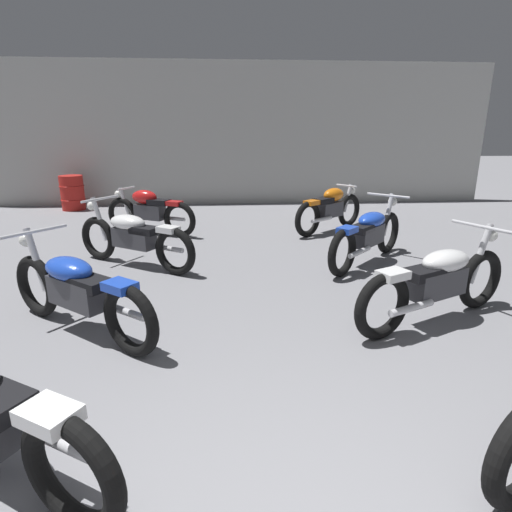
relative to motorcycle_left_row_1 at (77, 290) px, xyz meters
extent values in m
cube|color=#B2B2AD|center=(1.79, 7.55, 1.35)|extent=(13.46, 0.24, 3.60)
torus|color=black|center=(0.67, -2.18, -0.12)|extent=(0.63, 0.44, 0.67)
cube|color=white|center=(0.58, -2.13, 0.18)|extent=(0.34, 0.32, 0.08)
cylinder|color=silver|center=(0.52, -1.94, -0.14)|extent=(0.51, 0.34, 0.07)
torus|color=black|center=(-0.58, 0.46, -0.12)|extent=(0.59, 0.50, 0.67)
torus|color=black|center=(0.60, -0.47, -0.12)|extent=(0.59, 0.50, 0.67)
cylinder|color=silver|center=(-0.52, 0.41, 0.19)|extent=(0.26, 0.22, 0.66)
cube|color=#38383D|center=(0.01, -0.01, -0.02)|extent=(0.67, 0.60, 0.28)
ellipsoid|color=blue|center=(-0.07, 0.05, 0.20)|extent=(0.67, 0.62, 0.22)
cube|color=black|center=(0.18, -0.15, 0.12)|extent=(0.46, 0.44, 0.10)
cube|color=blue|center=(0.52, -0.41, 0.18)|extent=(0.34, 0.33, 0.08)
cylinder|color=silver|center=(-0.47, 0.37, 0.50)|extent=(0.45, 0.56, 0.04)
sphere|color=white|center=(-0.63, 0.49, 0.38)|extent=(0.14, 0.14, 0.14)
cylinder|color=silver|center=(0.48, -0.22, -0.14)|extent=(0.48, 0.40, 0.07)
torus|color=black|center=(-0.50, 2.50, -0.12)|extent=(0.62, 0.46, 0.67)
torus|color=black|center=(0.75, 1.68, -0.12)|extent=(0.62, 0.46, 0.67)
cylinder|color=silver|center=(-0.44, 2.45, 0.19)|extent=(0.27, 0.21, 0.66)
cube|color=#38383D|center=(0.12, 2.09, -0.02)|extent=(0.68, 0.56, 0.28)
ellipsoid|color=white|center=(0.04, 2.14, 0.20)|extent=(0.68, 0.60, 0.22)
cube|color=black|center=(0.31, 1.97, 0.12)|extent=(0.47, 0.42, 0.10)
cube|color=white|center=(0.67, 1.73, 0.18)|extent=(0.34, 0.32, 0.08)
cylinder|color=silver|center=(-0.39, 2.42, 0.50)|extent=(0.40, 0.59, 0.04)
sphere|color=white|center=(-0.55, 2.53, 0.38)|extent=(0.14, 0.14, 0.14)
cylinder|color=silver|center=(0.61, 1.92, -0.14)|extent=(0.50, 0.36, 0.07)
torus|color=black|center=(-0.56, 4.37, -0.12)|extent=(0.65, 0.40, 0.67)
torus|color=black|center=(0.61, 3.79, -0.12)|extent=(0.65, 0.40, 0.67)
cylinder|color=silver|center=(-0.49, 4.34, 0.14)|extent=(0.25, 0.17, 0.56)
cube|color=#38383D|center=(0.02, 4.08, -0.02)|extent=(0.62, 0.47, 0.28)
ellipsoid|color=red|center=(-0.07, 4.13, 0.26)|extent=(0.59, 0.48, 0.26)
cube|color=black|center=(0.22, 3.99, 0.18)|extent=(0.46, 0.39, 0.10)
cube|color=red|center=(0.52, 3.84, 0.18)|extent=(0.34, 0.30, 0.08)
cylinder|color=silver|center=(-0.43, 4.31, 0.40)|extent=(0.25, 0.45, 0.04)
sphere|color=white|center=(-0.61, 4.40, 0.28)|extent=(0.14, 0.14, 0.14)
cylinder|color=silver|center=(0.44, 4.02, -0.14)|extent=(0.52, 0.31, 0.07)
torus|color=black|center=(4.27, 0.30, -0.12)|extent=(0.65, 0.38, 0.67)
torus|color=black|center=(2.91, -0.34, -0.12)|extent=(0.65, 0.38, 0.67)
cylinder|color=silver|center=(4.19, 0.26, 0.19)|extent=(0.28, 0.18, 0.66)
cube|color=#38383D|center=(3.59, -0.02, -0.02)|extent=(0.70, 0.50, 0.28)
ellipsoid|color=white|center=(3.68, 0.02, 0.20)|extent=(0.68, 0.54, 0.22)
cube|color=black|center=(3.39, -0.12, 0.12)|extent=(0.46, 0.39, 0.10)
cube|color=white|center=(3.00, -0.30, 0.18)|extent=(0.34, 0.30, 0.08)
cylinder|color=silver|center=(4.14, 0.24, 0.50)|extent=(0.32, 0.63, 0.04)
sphere|color=white|center=(4.32, 0.32, 0.38)|extent=(0.14, 0.14, 0.14)
cylinder|color=silver|center=(3.19, -0.35, -0.14)|extent=(0.53, 0.30, 0.07)
torus|color=black|center=(4.07, 2.51, -0.12)|extent=(0.55, 0.55, 0.67)
torus|color=black|center=(3.02, 1.45, -0.12)|extent=(0.55, 0.55, 0.67)
cylinder|color=silver|center=(4.02, 2.46, 0.19)|extent=(0.24, 0.24, 0.66)
cube|color=#38383D|center=(3.55, 1.98, -0.02)|extent=(0.63, 0.64, 0.28)
ellipsoid|color=blue|center=(3.62, 2.05, 0.20)|extent=(0.65, 0.65, 0.22)
cube|color=black|center=(3.39, 1.82, 0.12)|extent=(0.45, 0.45, 0.10)
cube|color=blue|center=(3.09, 1.52, 0.18)|extent=(0.34, 0.34, 0.08)
cylinder|color=silver|center=(3.97, 2.42, 0.50)|extent=(0.51, 0.50, 0.04)
sphere|color=white|center=(4.11, 2.56, 0.38)|extent=(0.14, 0.14, 0.14)
cylinder|color=silver|center=(3.29, 1.53, -0.14)|extent=(0.44, 0.44, 0.07)
torus|color=black|center=(4.00, 4.47, -0.12)|extent=(0.59, 0.50, 0.67)
torus|color=black|center=(2.98, 3.66, -0.12)|extent=(0.59, 0.50, 0.67)
cylinder|color=silver|center=(3.94, 4.42, 0.14)|extent=(0.23, 0.21, 0.56)
cube|color=#38383D|center=(3.49, 4.07, -0.02)|extent=(0.60, 0.54, 0.28)
ellipsoid|color=orange|center=(3.57, 4.13, 0.26)|extent=(0.58, 0.54, 0.26)
cube|color=black|center=(3.32, 3.93, 0.18)|extent=(0.46, 0.44, 0.10)
cube|color=orange|center=(3.06, 3.72, 0.18)|extent=(0.34, 0.33, 0.08)
cylinder|color=silver|center=(3.89, 4.38, 0.40)|extent=(0.33, 0.40, 0.04)
sphere|color=white|center=(4.05, 4.50, 0.28)|extent=(0.14, 0.14, 0.14)
cylinder|color=silver|center=(3.26, 3.72, -0.14)|extent=(0.48, 0.40, 0.07)
cylinder|color=red|center=(-2.33, 6.83, -0.03)|extent=(0.56, 0.56, 0.85)
torus|color=red|center=(-2.33, 6.83, 0.14)|extent=(0.59, 0.59, 0.03)
torus|color=red|center=(-2.33, 6.83, -0.20)|extent=(0.59, 0.59, 0.03)
camera|label=1|loc=(1.44, -3.88, 1.49)|focal=29.33mm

